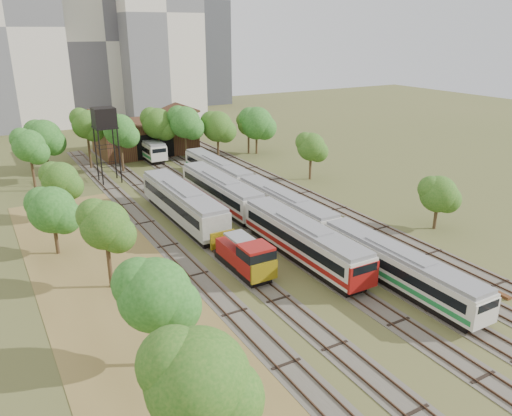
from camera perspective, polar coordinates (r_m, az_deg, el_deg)
ground at (r=43.38m, az=13.96°, el=-9.32°), size 240.00×240.00×0.00m
dry_grass_patch at (r=41.40m, az=-13.16°, el=-10.73°), size 14.00×60.00×0.04m
tracks at (r=61.65m, az=-2.53°, el=0.23°), size 24.60×80.00×0.19m
railcar_red_set at (r=53.87m, az=0.07°, el=-0.53°), size 3.00×34.57×3.71m
railcar_green_set at (r=56.32m, az=3.34°, el=0.14°), size 2.69×52.08×3.31m
railcar_rear at (r=88.40m, az=-12.72°, el=7.01°), size 2.76×16.08×3.41m
shunter_locomotive at (r=44.42m, az=-1.12°, el=-5.63°), size 2.58×8.10×3.38m
old_grey_coach at (r=56.71m, az=-8.39°, el=0.55°), size 3.22×18.00×3.99m
water_tower at (r=72.67m, az=-16.97°, el=9.63°), size 3.04×3.04×10.54m
rail_pile_far at (r=47.63m, az=23.23°, el=-7.51°), size 0.48×7.66×0.25m
maintenance_shed at (r=90.37m, az=-12.57°, el=8.01°), size 16.45×11.55×7.58m
tree_band_left at (r=43.79m, az=-18.74°, el=-1.78°), size 7.35×58.01×8.34m
tree_band_far at (r=82.21m, az=-10.42°, el=9.13°), size 39.04×10.34×9.11m
tree_band_right at (r=70.61m, az=7.47°, el=6.47°), size 4.62×44.80×6.97m
tower_left at (r=121.99m, az=-27.00°, el=17.96°), size 22.00×16.00×42.00m
tower_centre at (r=130.00m, az=-17.80°, el=17.76°), size 20.00×18.00×36.00m
tower_right at (r=125.65m, az=-11.53°, el=20.98°), size 18.00×16.00×48.00m
tower_far_right at (r=149.89m, az=-6.05°, el=17.17°), size 12.00×12.00×28.00m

